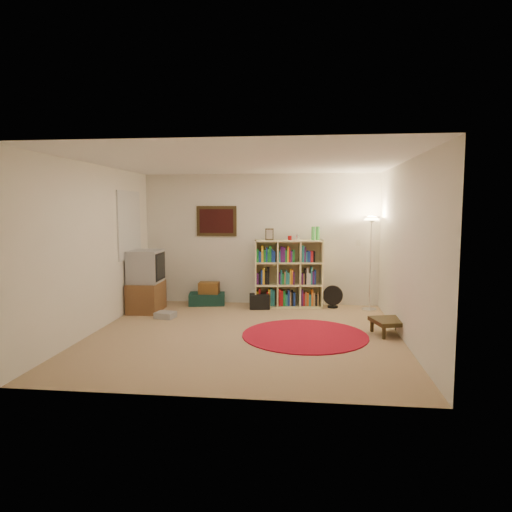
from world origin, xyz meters
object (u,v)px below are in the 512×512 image
(floor_lamp, at_px, (371,233))
(side_table, at_px, (391,322))
(suitcase, at_px, (207,299))
(tv_stand, at_px, (146,282))
(floor_fan, at_px, (333,297))
(bookshelf, at_px, (288,275))

(floor_lamp, distance_m, side_table, 2.02)
(suitcase, relative_size, side_table, 1.19)
(tv_stand, xyz_separation_m, suitcase, (0.95, 0.68, -0.42))
(floor_fan, relative_size, suitcase, 0.57)
(bookshelf, distance_m, floor_fan, 0.93)
(bookshelf, height_order, tv_stand, bookshelf)
(floor_lamp, bearing_deg, tv_stand, -172.81)
(tv_stand, height_order, side_table, tv_stand)
(bookshelf, xyz_separation_m, tv_stand, (-2.50, -0.66, -0.08))
(bookshelf, height_order, suitcase, bookshelf)
(suitcase, distance_m, side_table, 3.61)
(floor_lamp, bearing_deg, side_table, -86.66)
(bookshelf, distance_m, side_table, 2.40)
(floor_lamp, distance_m, floor_fan, 1.37)
(bookshelf, xyz_separation_m, floor_lamp, (1.49, -0.15, 0.81))
(floor_lamp, relative_size, floor_fan, 4.04)
(floor_lamp, xyz_separation_m, floor_fan, (-0.65, 0.13, -1.20))
(floor_fan, height_order, suitcase, floor_fan)
(floor_lamp, height_order, suitcase, floor_lamp)
(bookshelf, relative_size, floor_fan, 3.58)
(tv_stand, distance_m, side_table, 4.25)
(suitcase, bearing_deg, floor_lamp, -13.05)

